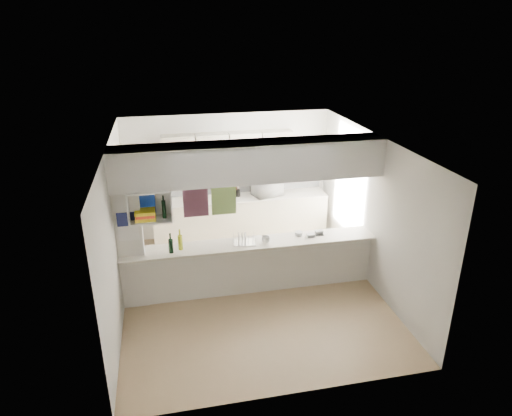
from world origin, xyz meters
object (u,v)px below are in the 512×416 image
object	(u,v)px
dish_rack	(244,239)
bowl	(269,180)
wine_bottles	(176,244)
microwave	(267,188)

from	to	relation	value
dish_rack	bowl	bearing A→B (deg)	72.06
dish_rack	wine_bottles	xyz separation A→B (m)	(-1.10, -0.06, 0.05)
wine_bottles	bowl	bearing A→B (deg)	46.41
bowl	wine_bottles	xyz separation A→B (m)	(-1.99, -2.09, -0.22)
bowl	dish_rack	bearing A→B (deg)	-113.65
microwave	bowl	bearing A→B (deg)	101.51
microwave	bowl	xyz separation A→B (m)	(0.02, -0.03, 0.19)
microwave	wine_bottles	xyz separation A→B (m)	(-1.98, -2.12, -0.03)
microwave	bowl	distance (m)	0.19
bowl	dish_rack	distance (m)	2.24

